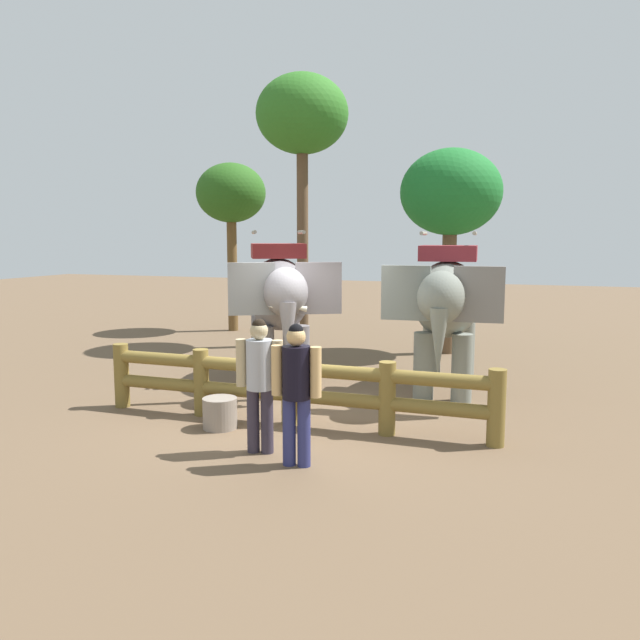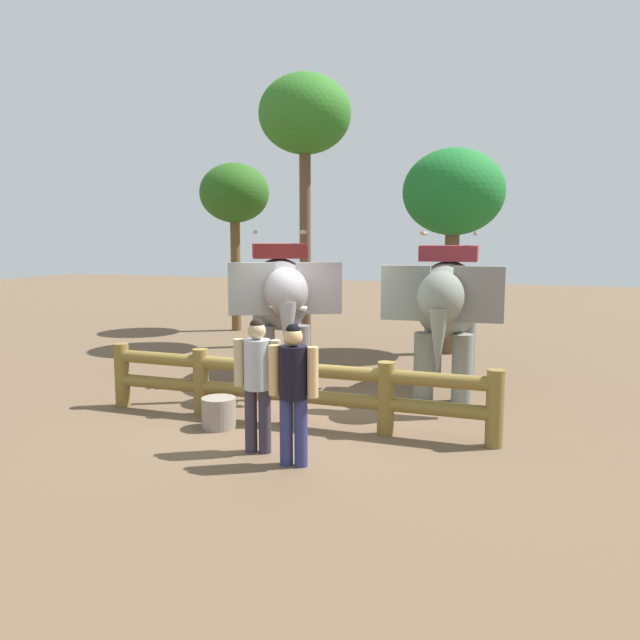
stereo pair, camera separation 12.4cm
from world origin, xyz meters
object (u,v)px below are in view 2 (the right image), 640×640
Objects in this scene: elephant_near_left at (280,298)px; tree_far_right at (305,119)px; tourist_woman_in_black at (257,376)px; tourist_man_in_blue at (293,384)px; feed_bucket at (219,413)px; tree_far_left at (453,195)px; elephant_center at (447,303)px; log_fence at (288,385)px; tree_back_center at (234,196)px.

tree_far_right is at bearing 104.50° from elephant_near_left.
tourist_woman_in_black is 1.00× the size of tourist_man_in_blue.
feed_bucket is (-1.61, 1.06, -0.79)m from tourist_man_in_blue.
tree_far_left reaches higher than tourist_man_in_blue.
elephant_center is at bearing 74.33° from tourist_man_in_blue.
tourist_woman_in_black is 0.36× the size of tree_far_left.
tourist_woman_in_black is 8.50m from tree_far_left.
elephant_center is 6.98m from tree_far_right.
log_fence is 2.95m from elephant_near_left.
tourist_woman_in_black reaches higher than log_fence.
tree_far_left is at bearing -14.20° from tree_back_center.
tree_back_center is at bearing 121.63° from log_fence.
elephant_center is at bearing 65.45° from tourist_woman_in_black.
log_fence is 0.91× the size of tree_far_right.
feed_bucket is at bearing -150.16° from log_fence.
tree_far_right reaches higher than elephant_center.
log_fence is at bearing -102.10° from tree_far_left.
tourist_man_in_blue is (0.62, -0.29, 0.00)m from tourist_woman_in_black.
tree_far_left is 0.98× the size of tree_back_center.
tree_far_left is 0.71× the size of tree_far_right.
tree_far_left is at bearing 97.03° from elephant_center.
elephant_near_left is at bearing -75.50° from tree_far_right.
tree_back_center reaches higher than tree_far_left.
log_fence is 10.34m from tree_back_center.
elephant_near_left is 1.94× the size of tourist_woman_in_black.
tree_far_right reaches higher than tourist_man_in_blue.
tourist_woman_in_black is at bearing -85.53° from log_fence.
tourist_man_in_blue is 0.36× the size of tree_back_center.
tree_far_left is 8.33m from feed_bucket.
tree_far_right is (-1.06, 4.09, 4.04)m from elephant_near_left.
elephant_center reaches higher than feed_bucket.
tree_far_left is (-0.49, 3.96, 2.14)m from elephant_center.
log_fence is 1.28× the size of tree_far_left.
tourist_woman_in_black is at bearing -71.09° from elephant_near_left.
tree_far_right is (2.88, -1.75, 1.71)m from tree_back_center.
tree_back_center is 0.73× the size of tree_far_right.
tourist_woman_in_black is (1.29, -3.76, -0.62)m from elephant_near_left.
tree_back_center reaches higher than tourist_woman_in_black.
log_fence is at bearing 114.62° from tourist_man_in_blue.
log_fence is at bearing -64.46° from elephant_near_left.
tourist_woman_in_black is at bearing -99.51° from tree_far_left.
log_fence is 12.33× the size of feed_bucket.
elephant_near_left is 1.94× the size of tourist_man_in_blue.
tree_back_center is at bearing 124.02° from elephant_near_left.
elephant_near_left reaches higher than tourist_woman_in_black.
log_fence is 7.51m from tree_far_left.
elephant_near_left is 5.84m from tree_far_right.
feed_bucket is (1.35, -7.09, -5.44)m from tree_far_right.
tourist_woman_in_black is 0.36× the size of tree_back_center.
tree_far_left is (0.71, 8.23, 2.74)m from tourist_man_in_blue.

